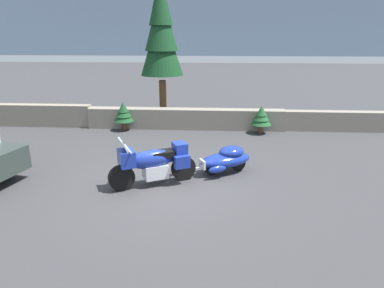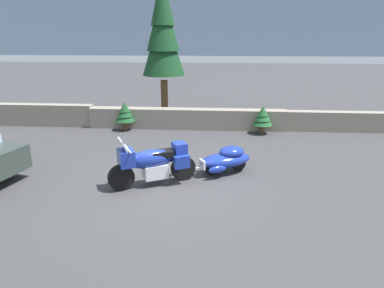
{
  "view_description": "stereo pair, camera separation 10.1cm",
  "coord_description": "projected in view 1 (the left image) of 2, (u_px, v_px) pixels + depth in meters",
  "views": [
    {
      "loc": [
        1.15,
        -8.15,
        3.72
      ],
      "look_at": [
        0.57,
        0.83,
        0.85
      ],
      "focal_mm": 32.25,
      "sensor_mm": 36.0,
      "label": 1
    },
    {
      "loc": [
        1.25,
        -8.14,
        3.72
      ],
      "look_at": [
        0.57,
        0.83,
        0.85
      ],
      "focal_mm": 32.25,
      "sensor_mm": 36.0,
      "label": 2
    }
  ],
  "objects": [
    {
      "name": "ground_plane",
      "position": [
        168.0,
        184.0,
        8.95
      ],
      "size": [
        80.0,
        80.0,
        0.0
      ],
      "primitive_type": "plane",
      "color": "#38383A"
    },
    {
      "name": "stone_guard_wall",
      "position": [
        177.0,
        118.0,
        14.18
      ],
      "size": [
        24.0,
        0.56,
        0.92
      ],
      "color": "gray",
      "rests_on": "ground"
    },
    {
      "name": "distant_ridgeline",
      "position": [
        212.0,
        18.0,
        97.42
      ],
      "size": [
        240.0,
        80.0,
        16.0
      ],
      "primitive_type": "cube",
      "color": "#7F93AD",
      "rests_on": "ground"
    },
    {
      "name": "touring_motorcycle",
      "position": [
        153.0,
        162.0,
        8.75
      ],
      "size": [
        2.13,
        1.35,
        1.33
      ],
      "color": "black",
      "rests_on": "ground"
    },
    {
      "name": "car_shaped_trailer",
      "position": [
        226.0,
        159.0,
        9.59
      ],
      "size": [
        2.13,
        1.31,
        0.76
      ],
      "color": "black",
      "rests_on": "ground"
    },
    {
      "name": "pine_tree_tall",
      "position": [
        161.0,
        30.0,
        14.51
      ],
      "size": [
        1.84,
        1.84,
        6.19
      ],
      "color": "brown",
      "rests_on": "ground"
    },
    {
      "name": "pine_sapling_near",
      "position": [
        261.0,
        116.0,
        13.37
      ],
      "size": [
        0.79,
        0.79,
        1.1
      ],
      "color": "brown",
      "rests_on": "ground"
    },
    {
      "name": "pine_sapling_farther",
      "position": [
        124.0,
        113.0,
        13.81
      ],
      "size": [
        0.8,
        0.8,
        1.15
      ],
      "color": "brown",
      "rests_on": "ground"
    }
  ]
}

